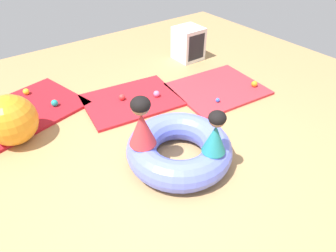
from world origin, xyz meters
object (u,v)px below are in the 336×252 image
inflatable_cushion (179,149)px  play_ball_red (11,98)px  child_in_teal (216,133)px  exercise_ball_large (11,120)px  storage_cube (189,44)px  play_ball_blue (218,100)px  child_in_red (142,122)px  play_ball_orange (254,84)px  play_ball_yellow (26,92)px  play_ball_pink (157,94)px  play_ball_teal (55,103)px  play_ball_red_second (122,97)px

inflatable_cushion → play_ball_red: (-1.16, 2.32, -0.09)m
child_in_teal → exercise_ball_large: 2.29m
exercise_ball_large → storage_cube: exercise_ball_large is taller
exercise_ball_large → storage_cube: size_ratio=1.04×
play_ball_blue → storage_cube: storage_cube is taller
child_in_red → play_ball_blue: bearing=169.1°
child_in_teal → play_ball_orange: 1.99m
play_ball_blue → play_ball_orange: play_ball_orange is taller
play_ball_yellow → play_ball_pink: bearing=-38.5°
play_ball_teal → play_ball_blue: play_ball_teal is taller
play_ball_red_second → play_ball_blue: bearing=-38.9°
play_ball_blue → play_ball_yellow: (-2.07, 1.79, 0.01)m
play_ball_teal → play_ball_orange: bearing=-26.0°
play_ball_red_second → storage_cube: size_ratio=0.15×
play_ball_orange → exercise_ball_large: (-3.17, 0.86, 0.21)m
play_ball_pink → exercise_ball_large: size_ratio=0.16×
play_ball_red → play_ball_red_second: (1.24, -0.93, 0.01)m
play_ball_red → exercise_ball_large: size_ratio=0.11×
play_ball_pink → play_ball_teal: bearing=153.4°
play_ball_red_second → storage_cube: (1.67, 0.55, 0.20)m
play_ball_red → play_ball_teal: (0.43, -0.52, 0.01)m
play_ball_red → exercise_ball_large: bearing=-99.6°
play_ball_teal → play_ball_orange: size_ratio=1.02×
play_ball_teal → play_ball_red_second: 0.90m
exercise_ball_large → storage_cube: 3.11m
child_in_red → play_ball_pink: bearing=-156.7°
play_ball_pink → play_ball_red_second: 0.49m
play_ball_orange → storage_cube: bearing=94.4°
child_in_teal → play_ball_yellow: (-1.09, 2.69, -0.46)m
child_in_red → exercise_ball_large: (-0.97, 1.25, -0.29)m
inflatable_cushion → play_ball_pink: inflatable_cushion is taller
play_ball_pink → play_ball_red_second: size_ratio=1.08×
play_ball_teal → play_ball_yellow: bearing=112.3°
child_in_red → play_ball_teal: child_in_red is taller
play_ball_red → play_ball_red_second: bearing=-36.8°
child_in_teal → play_ball_red: bearing=157.2°
play_ball_blue → play_ball_orange: bearing=-1.3°
play_ball_teal → storage_cube: storage_cube is taller
play_ball_teal → play_ball_orange: 2.87m
play_ball_red_second → storage_cube: bearing=18.2°
child_in_red → child_in_teal: 0.70m
inflatable_cushion → play_ball_red: bearing=116.6°
child_in_red → play_ball_pink: size_ratio=5.91×
play_ball_yellow → play_ball_pink: size_ratio=0.97×
play_ball_blue → storage_cube: 1.54m
play_ball_orange → play_ball_red_second: play_ball_orange is taller
child_in_red → exercise_ball_large: size_ratio=0.92×
play_ball_teal → play_ball_blue: (1.84, -1.24, -0.02)m
play_ball_red → play_ball_yellow: bearing=5.0°
play_ball_orange → play_ball_yellow: 3.34m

